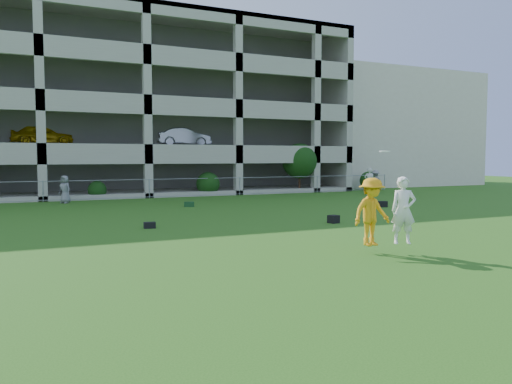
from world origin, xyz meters
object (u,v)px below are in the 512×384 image
crate_d (333,219)px  frisbee_contest (380,211)px  bystander_f (375,182)px  parking_garage (123,111)px  stucco_building (366,131)px  bystander_e (369,181)px  bystander_c (65,189)px

crate_d → frisbee_contest: frisbee_contest is taller
bystander_f → parking_garage: parking_garage is taller
crate_d → frisbee_contest: size_ratio=0.14×
stucco_building → bystander_f: stucco_building is taller
bystander_e → parking_garage: size_ratio=0.06×
bystander_f → crate_d: size_ratio=4.58×
parking_garage → bystander_e: bearing=-41.8°
stucco_building → parking_garage: (-23.00, -0.30, 1.01)m
crate_d → frisbee_contest: bearing=-112.3°
bystander_c → frisbee_contest: bearing=-22.1°
bystander_e → bystander_c: bearing=31.2°
frisbee_contest → parking_garage: 29.22m
bystander_f → bystander_e: bearing=41.0°
bystander_c → crate_d: (8.72, -13.07, -0.61)m
stucco_building → bystander_c: 30.11m
crate_d → stucco_building: bearing=50.7°
crate_d → bystander_f: bearing=46.6°
bystander_f → frisbee_contest: 22.71m
bystander_e → crate_d: (-9.99, -10.85, -0.75)m
stucco_building → bystander_f: 14.10m
crate_d → bystander_c: bearing=123.7°
bystander_e → bystander_f: bearing=-100.4°
bystander_c → bystander_e: bystander_e is taller
stucco_building → crate_d: size_ratio=45.71×
bystander_c → bystander_f: 20.39m
frisbee_contest → crate_d: bearing=67.7°
bystander_e → frisbee_contest: (-12.28, -16.44, 0.20)m
crate_d → parking_garage: parking_garage is taller
bystander_f → crate_d: bystander_f is taller
stucco_building → bystander_c: stucco_building is taller
stucco_building → bystander_f: size_ratio=9.99×
bystander_c → parking_garage: 12.41m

